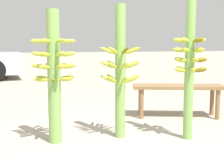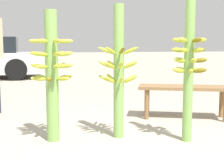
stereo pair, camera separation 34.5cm
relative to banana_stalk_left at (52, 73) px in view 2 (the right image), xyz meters
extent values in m
plane|color=#A89E8C|center=(0.65, -0.54, -0.72)|extent=(80.00, 80.00, 0.00)
cylinder|color=#7AA851|center=(0.00, 0.00, -0.04)|extent=(0.13, 0.13, 1.35)
ellipsoid|color=#ADB733|center=(-0.09, -0.11, 0.32)|extent=(0.14, 0.15, 0.05)
ellipsoid|color=#ADB733|center=(0.05, -0.13, 0.32)|extent=(0.10, 0.17, 0.05)
ellipsoid|color=#ADB733|center=(0.14, -0.02, 0.32)|extent=(0.17, 0.07, 0.05)
ellipsoid|color=#ADB733|center=(0.09, 0.11, 0.32)|extent=(0.14, 0.15, 0.05)
ellipsoid|color=#ADB733|center=(-0.05, 0.13, 0.32)|extent=(0.10, 0.17, 0.05)
ellipsoid|color=#ADB733|center=(-0.14, 0.02, 0.32)|extent=(0.17, 0.07, 0.05)
ellipsoid|color=#ADB733|center=(-0.14, 0.03, 0.19)|extent=(0.17, 0.08, 0.07)
ellipsoid|color=#ADB733|center=(-0.10, -0.10, 0.19)|extent=(0.15, 0.15, 0.07)
ellipsoid|color=#ADB733|center=(0.04, -0.13, 0.19)|extent=(0.09, 0.17, 0.07)
ellipsoid|color=#ADB733|center=(0.14, -0.03, 0.19)|extent=(0.17, 0.08, 0.07)
ellipsoid|color=#ADB733|center=(0.10, 0.10, 0.19)|extent=(0.15, 0.15, 0.07)
ellipsoid|color=#ADB733|center=(-0.04, 0.13, 0.19)|extent=(0.09, 0.17, 0.07)
ellipsoid|color=#ADB733|center=(-0.03, 0.14, 0.07)|extent=(0.08, 0.17, 0.06)
ellipsoid|color=#ADB733|center=(-0.13, 0.04, 0.07)|extent=(0.17, 0.09, 0.06)
ellipsoid|color=#ADB733|center=(-0.10, -0.09, 0.07)|extent=(0.15, 0.14, 0.06)
ellipsoid|color=#ADB733|center=(0.03, -0.14, 0.07)|extent=(0.08, 0.17, 0.06)
ellipsoid|color=#ADB733|center=(0.13, -0.04, 0.07)|extent=(0.17, 0.09, 0.06)
ellipsoid|color=#ADB733|center=(0.10, 0.09, 0.07)|extent=(0.15, 0.14, 0.06)
ellipsoid|color=#ADB733|center=(0.03, 0.14, -0.06)|extent=(0.08, 0.17, 0.06)
ellipsoid|color=#ADB733|center=(-0.10, 0.10, -0.06)|extent=(0.15, 0.15, 0.06)
ellipsoid|color=#ADB733|center=(-0.14, -0.04, -0.06)|extent=(0.17, 0.09, 0.06)
ellipsoid|color=#736414|center=(-0.03, -0.14, -0.06)|extent=(0.08, 0.17, 0.06)
ellipsoid|color=#ADB733|center=(0.10, -0.10, -0.06)|extent=(0.15, 0.15, 0.06)
ellipsoid|color=#736414|center=(0.14, 0.04, -0.06)|extent=(0.17, 0.09, 0.06)
cylinder|color=#7AA851|center=(0.70, -0.05, -0.01)|extent=(0.11, 0.11, 1.42)
ellipsoid|color=#ADB733|center=(0.80, -0.14, 0.22)|extent=(0.16, 0.15, 0.10)
ellipsoid|color=#736414|center=(0.83, -0.03, 0.22)|extent=(0.19, 0.07, 0.10)
ellipsoid|color=#ADB733|center=(0.76, 0.07, 0.22)|extent=(0.12, 0.18, 0.10)
ellipsoid|color=#ADB733|center=(0.64, 0.07, 0.22)|extent=(0.11, 0.18, 0.10)
ellipsoid|color=#ADB733|center=(0.57, -0.02, 0.22)|extent=(0.19, 0.08, 0.10)
ellipsoid|color=#ADB733|center=(0.59, -0.13, 0.22)|extent=(0.17, 0.14, 0.10)
ellipsoid|color=#736414|center=(0.69, -0.19, 0.22)|extent=(0.04, 0.18, 0.10)
ellipsoid|color=#ADB733|center=(0.83, -0.04, 0.07)|extent=(0.18, 0.06, 0.10)
ellipsoid|color=#ADB733|center=(0.77, 0.06, 0.07)|extent=(0.13, 0.17, 0.10)
ellipsoid|color=#ADB733|center=(0.65, 0.08, 0.07)|extent=(0.10, 0.18, 0.10)
ellipsoid|color=#ADB733|center=(0.57, -0.01, 0.07)|extent=(0.18, 0.09, 0.10)
ellipsoid|color=#ADB733|center=(0.58, -0.12, 0.07)|extent=(0.17, 0.13, 0.10)
ellipsoid|color=#ADB733|center=(0.68, -0.19, 0.07)|extent=(0.05, 0.18, 0.10)
ellipsoid|color=#ADB733|center=(0.79, -0.15, 0.07)|extent=(0.16, 0.15, 0.10)
ellipsoid|color=#ADB733|center=(0.80, -0.14, -0.08)|extent=(0.16, 0.15, 0.11)
ellipsoid|color=#ADB733|center=(0.83, -0.03, -0.08)|extent=(0.18, 0.06, 0.11)
ellipsoid|color=#ADB733|center=(0.77, 0.06, -0.08)|extent=(0.12, 0.17, 0.11)
ellipsoid|color=#ADB733|center=(0.65, 0.07, -0.08)|extent=(0.10, 0.18, 0.11)
ellipsoid|color=#ADB733|center=(0.57, -0.01, -0.08)|extent=(0.18, 0.09, 0.11)
ellipsoid|color=#ADB733|center=(0.59, -0.13, -0.08)|extent=(0.17, 0.13, 0.11)
ellipsoid|color=#ADB733|center=(0.69, -0.18, -0.08)|extent=(0.05, 0.18, 0.11)
cylinder|color=#7AA851|center=(1.36, -0.36, 0.07)|extent=(0.10, 0.10, 1.57)
ellipsoid|color=#ADB733|center=(1.27, -0.28, 0.33)|extent=(0.13, 0.13, 0.07)
ellipsoid|color=#ADB733|center=(1.26, -0.41, 0.33)|extent=(0.14, 0.11, 0.07)
ellipsoid|color=#736414|center=(1.38, -0.47, 0.33)|extent=(0.07, 0.15, 0.07)
ellipsoid|color=#ADB733|center=(1.47, -0.37, 0.33)|extent=(0.14, 0.06, 0.07)
ellipsoid|color=#ADB733|center=(1.40, -0.25, 0.33)|extent=(0.10, 0.15, 0.07)
ellipsoid|color=#ADB733|center=(1.39, -0.46, 0.23)|extent=(0.09, 0.15, 0.06)
ellipsoid|color=#736414|center=(1.47, -0.36, 0.23)|extent=(0.14, 0.05, 0.06)
ellipsoid|color=#ADB733|center=(1.39, -0.25, 0.23)|extent=(0.09, 0.15, 0.06)
ellipsoid|color=#ADB733|center=(1.26, -0.29, 0.23)|extent=(0.14, 0.12, 0.06)
ellipsoid|color=#ADB733|center=(1.27, -0.42, 0.23)|extent=(0.14, 0.12, 0.06)
ellipsoid|color=#736414|center=(1.46, -0.40, 0.13)|extent=(0.15, 0.10, 0.06)
ellipsoid|color=#ADB733|center=(1.43, -0.27, 0.13)|extent=(0.13, 0.13, 0.06)
ellipsoid|color=#ADB733|center=(1.30, -0.26, 0.13)|extent=(0.11, 0.14, 0.06)
ellipsoid|color=#ADB733|center=(1.25, -0.38, 0.13)|extent=(0.15, 0.07, 0.06)
ellipsoid|color=#ADB733|center=(1.34, -0.47, 0.13)|extent=(0.06, 0.14, 0.06)
ellipsoid|color=#ADB733|center=(1.24, -0.36, 0.02)|extent=(0.14, 0.05, 0.07)
ellipsoid|color=#ADB733|center=(1.32, -0.46, 0.02)|extent=(0.09, 0.15, 0.07)
ellipsoid|color=#736414|center=(1.45, -0.42, 0.02)|extent=(0.14, 0.12, 0.07)
ellipsoid|color=#ADB733|center=(1.45, -0.29, 0.02)|extent=(0.14, 0.12, 0.07)
ellipsoid|color=#ADB733|center=(1.32, -0.25, 0.02)|extent=(0.09, 0.15, 0.07)
cube|color=olive|center=(1.81, 0.58, -0.29)|extent=(1.30, 0.85, 0.04)
cylinder|color=olive|center=(1.40, 0.91, -0.52)|extent=(0.06, 0.06, 0.41)
cylinder|color=olive|center=(2.34, 0.51, -0.52)|extent=(0.06, 0.06, 0.41)
cylinder|color=olive|center=(1.29, 0.65, -0.52)|extent=(0.06, 0.06, 0.41)
cylinder|color=black|center=(-0.63, 5.98, -0.41)|extent=(0.62, 0.20, 0.62)
cylinder|color=black|center=(-0.64, 7.51, -0.41)|extent=(0.62, 0.20, 0.62)
camera|label=1|loc=(-0.53, -3.14, 0.28)|focal=50.00mm
camera|label=2|loc=(-0.20, -3.24, 0.28)|focal=50.00mm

